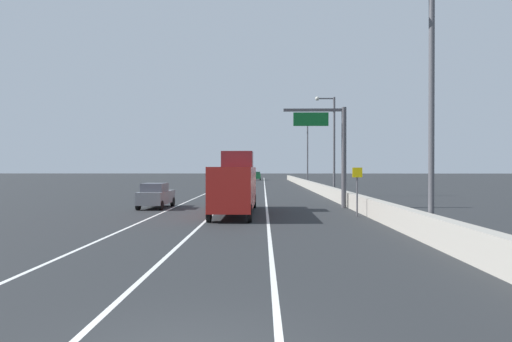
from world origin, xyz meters
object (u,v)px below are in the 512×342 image
object	(u,v)px
lamp_post_right_second	(332,139)
lamp_post_right_third	(306,150)
speed_advisory_sign	(357,188)
car_yellow_3	(227,178)
box_truck	(235,185)
overhead_sign_gantry	(334,144)
car_gray_0	(156,196)
car_black_2	(240,179)
lamp_post_right_near	(426,95)
car_green_1	(257,176)

from	to	relation	value
lamp_post_right_second	lamp_post_right_third	bearing A→B (deg)	89.94
speed_advisory_sign	car_yellow_3	xyz separation A→B (m)	(-13.16, 57.75, -0.78)
lamp_post_right_second	box_truck	xyz separation A→B (m)	(-9.13, -16.87, -4.17)
overhead_sign_gantry	lamp_post_right_second	world-z (taller)	lamp_post_right_second
car_gray_0	car_yellow_3	size ratio (longest dim) A/B	0.94
car_black_2	box_truck	bearing A→B (deg)	-86.95
lamp_post_right_near	car_black_2	xyz separation A→B (m)	(-11.36, 59.66, -5.09)
lamp_post_right_near	lamp_post_right_second	distance (m)	25.92
car_green_1	box_truck	size ratio (longest dim) A/B	0.45
car_black_2	car_yellow_3	distance (m)	6.27
overhead_sign_gantry	car_gray_0	bearing A→B (deg)	-178.31
lamp_post_right_second	car_green_1	size ratio (longest dim) A/B	2.45
speed_advisory_sign	lamp_post_right_near	size ratio (longest dim) A/B	0.28
car_gray_0	car_black_2	bearing A→B (deg)	85.81
lamp_post_right_third	car_gray_0	bearing A→B (deg)	-111.29
car_gray_0	lamp_post_right_third	bearing A→B (deg)	68.71
car_black_2	car_yellow_3	world-z (taller)	car_yellow_3
lamp_post_right_second	lamp_post_right_third	world-z (taller)	same
overhead_sign_gantry	speed_advisory_sign	world-z (taller)	overhead_sign_gantry
lamp_post_right_second	car_yellow_3	world-z (taller)	lamp_post_right_second
speed_advisory_sign	lamp_post_right_third	distance (m)	44.62
overhead_sign_gantry	speed_advisory_sign	size ratio (longest dim) A/B	2.50
speed_advisory_sign	car_green_1	xyz separation A→B (m)	(-7.24, 76.18, -0.72)
car_green_1	car_black_2	xyz separation A→B (m)	(-2.98, -23.97, -0.08)
overhead_sign_gantry	lamp_post_right_third	bearing A→B (deg)	86.95
car_green_1	car_yellow_3	world-z (taller)	car_green_1
lamp_post_right_near	car_black_2	size ratio (longest dim) A/B	2.42
lamp_post_right_second	car_yellow_3	bearing A→B (deg)	110.60
speed_advisory_sign	lamp_post_right_near	world-z (taller)	lamp_post_right_near
car_green_1	car_yellow_3	bearing A→B (deg)	-107.80
overhead_sign_gantry	box_truck	distance (m)	8.57
car_gray_0	car_yellow_3	world-z (taller)	car_yellow_3
car_green_1	car_gray_0	bearing A→B (deg)	-95.17
lamp_post_right_near	car_green_1	xyz separation A→B (m)	(-8.38, 83.63, -5.01)
overhead_sign_gantry	lamp_post_right_near	bearing A→B (deg)	-83.05
lamp_post_right_third	car_yellow_3	distance (m)	20.57
lamp_post_right_second	car_black_2	xyz separation A→B (m)	(-11.82, 33.75, -5.09)
lamp_post_right_near	car_gray_0	distance (m)	20.09
speed_advisory_sign	lamp_post_right_second	distance (m)	19.03
speed_advisory_sign	car_gray_0	distance (m)	14.62
lamp_post_right_second	car_gray_0	distance (m)	20.92
car_green_1	car_yellow_3	distance (m)	19.36
overhead_sign_gantry	lamp_post_right_second	size ratio (longest dim) A/B	0.71
lamp_post_right_third	car_green_1	distance (m)	33.39
box_truck	lamp_post_right_near	bearing A→B (deg)	-46.25
car_yellow_3	box_truck	size ratio (longest dim) A/B	0.46
car_gray_0	car_black_2	xyz separation A→B (m)	(3.45, 47.09, 0.04)
lamp_post_right_second	car_gray_0	size ratio (longest dim) A/B	2.55
car_yellow_3	lamp_post_right_third	bearing A→B (deg)	-42.09
lamp_post_right_third	car_green_1	size ratio (longest dim) A/B	2.45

